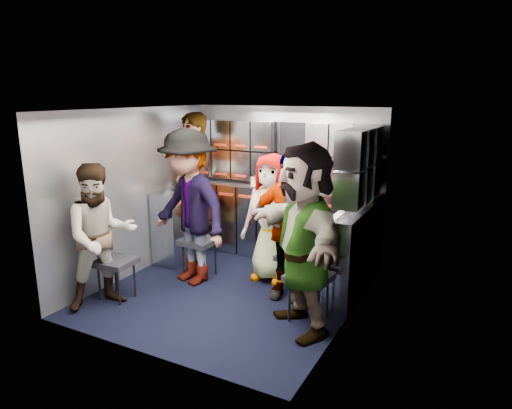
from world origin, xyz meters
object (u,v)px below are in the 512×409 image
at_px(jump_seat_center, 278,242).
at_px(attendant_arc_c, 272,218).
at_px(jump_seat_mid_left, 199,243).
at_px(attendant_standing, 194,187).
at_px(jump_seat_near_right, 309,280).
at_px(attendant_arc_e, 304,239).
at_px(attendant_arc_a, 101,237).
at_px(attendant_arc_b, 189,208).
at_px(jump_seat_near_left, 116,264).
at_px(jump_seat_mid_right, 294,260).
at_px(attendant_arc_d, 289,227).

relative_size(jump_seat_center, attendant_arc_c, 0.31).
bearing_deg(attendant_arc_c, jump_seat_center, 92.25).
bearing_deg(jump_seat_mid_left, attendant_standing, 129.11).
distance_m(jump_seat_near_right, attendant_arc_e, 0.52).
height_order(attendant_arc_a, attendant_arc_b, attendant_arc_b).
height_order(jump_seat_near_right, attendant_arc_c, attendant_arc_c).
height_order(jump_seat_mid_left, attendant_arc_b, attendant_arc_b).
xyz_separation_m(jump_seat_near_left, attendant_arc_e, (2.10, 0.35, 0.51)).
height_order(jump_seat_mid_left, attendant_arc_c, attendant_arc_c).
relative_size(jump_seat_mid_left, attendant_arc_c, 0.31).
height_order(jump_seat_mid_left, attendant_standing, attendant_standing).
distance_m(jump_seat_near_left, attendant_arc_b, 1.05).
height_order(attendant_standing, attendant_arc_b, attendant_standing).
distance_m(jump_seat_near_left, jump_seat_near_right, 2.17).
relative_size(jump_seat_mid_right, attendant_arc_c, 0.28).
height_order(jump_seat_mid_right, attendant_arc_b, attendant_arc_b).
bearing_deg(attendant_arc_d, attendant_standing, 156.04).
xyz_separation_m(jump_seat_near_left, attendant_arc_c, (1.30, 1.33, 0.38)).
relative_size(jump_seat_mid_left, attendant_arc_b, 0.26).
distance_m(jump_seat_mid_left, attendant_arc_e, 1.83).
distance_m(jump_seat_near_left, jump_seat_mid_left, 1.07).
bearing_deg(jump_seat_mid_right, attendant_arc_c, 152.70).
bearing_deg(jump_seat_near_left, jump_seat_mid_right, 33.92).
height_order(jump_seat_mid_right, jump_seat_near_right, jump_seat_near_right).
bearing_deg(attendant_arc_a, jump_seat_mid_right, -19.88).
xyz_separation_m(jump_seat_mid_right, attendant_arc_b, (-1.23, -0.34, 0.56)).
bearing_deg(attendant_standing, jump_seat_near_left, -48.42).
relative_size(jump_seat_near_right, attendant_arc_a, 0.32).
distance_m(attendant_arc_c, attendant_arc_d, 0.54).
xyz_separation_m(jump_seat_mid_right, attendant_arc_e, (0.42, -0.78, 0.55)).
bearing_deg(jump_seat_mid_right, attendant_arc_b, -164.67).
bearing_deg(attendant_arc_d, jump_seat_mid_left, 173.97).
relative_size(jump_seat_mid_right, jump_seat_near_right, 0.87).
distance_m(jump_seat_mid_left, attendant_arc_d, 1.29).
distance_m(jump_seat_mid_left, attendant_arc_a, 1.29).
bearing_deg(attendant_arc_e, jump_seat_center, 168.01).
xyz_separation_m(jump_seat_mid_left, jump_seat_center, (0.84, 0.54, -0.01)).
bearing_deg(attendant_arc_e, jump_seat_near_left, -127.23).
height_order(attendant_standing, attendant_arc_d, attendant_standing).
bearing_deg(jump_seat_center, jump_seat_near_left, -130.62).
bearing_deg(attendant_arc_e, attendant_arc_d, 168.03).
bearing_deg(jump_seat_near_left, attendant_arc_d, 29.49).
bearing_deg(attendant_standing, attendant_arc_b, -16.86).
xyz_separation_m(jump_seat_mid_left, attendant_arc_a, (-0.45, -1.15, 0.35)).
bearing_deg(jump_seat_mid_right, jump_seat_mid_left, -172.72).
height_order(jump_seat_center, jump_seat_mid_right, jump_seat_center).
bearing_deg(attendant_arc_c, attendant_arc_b, -145.30).
height_order(jump_seat_center, attendant_arc_e, attendant_arc_e).
distance_m(jump_seat_center, attendant_standing, 1.42).
bearing_deg(attendant_arc_c, attendant_arc_e, -48.46).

